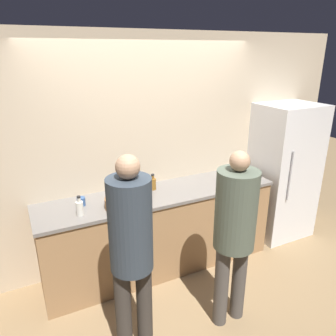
# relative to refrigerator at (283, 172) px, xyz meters

# --- Properties ---
(ground_plane) EXTENTS (14.00, 14.00, 0.00)m
(ground_plane) POSITION_rel_refrigerator_xyz_m (-1.79, -0.35, -0.89)
(ground_plane) COLOR #8C704C
(wall_back) EXTENTS (5.20, 0.06, 2.60)m
(wall_back) POSITION_rel_refrigerator_xyz_m (-1.79, 0.33, 0.41)
(wall_back) COLOR #C6B293
(wall_back) RESTS_ON ground_plane
(counter) EXTENTS (2.64, 0.66, 0.94)m
(counter) POSITION_rel_refrigerator_xyz_m (-1.79, 0.02, -0.42)
(counter) COLOR #9E754C
(counter) RESTS_ON ground_plane
(refrigerator) EXTENTS (0.76, 0.65, 1.78)m
(refrigerator) POSITION_rel_refrigerator_xyz_m (0.00, 0.00, 0.00)
(refrigerator) COLOR white
(refrigerator) RESTS_ON ground_plane
(person_left) EXTENTS (0.33, 0.33, 1.74)m
(person_left) POSITION_rel_refrigerator_xyz_m (-2.47, -0.95, 0.14)
(person_left) COLOR #38332D
(person_left) RESTS_ON ground_plane
(person_center) EXTENTS (0.35, 0.35, 1.66)m
(person_center) POSITION_rel_refrigerator_xyz_m (-1.56, -1.01, 0.10)
(person_center) COLOR #4C4742
(person_center) RESTS_ON ground_plane
(fruit_bowl) EXTENTS (0.33, 0.33, 0.15)m
(fruit_bowl) POSITION_rel_refrigerator_xyz_m (-2.28, -0.16, 0.11)
(fruit_bowl) COLOR brown
(fruit_bowl) RESTS_ON counter
(utensil_crock) EXTENTS (0.12, 0.12, 0.28)m
(utensil_crock) POSITION_rel_refrigerator_xyz_m (-2.06, 0.18, 0.13)
(utensil_crock) COLOR #3D424C
(utensil_crock) RESTS_ON counter
(bottle_amber) EXTENTS (0.07, 0.07, 0.18)m
(bottle_amber) POSITION_rel_refrigerator_xyz_m (-1.83, 0.11, 0.13)
(bottle_amber) COLOR brown
(bottle_amber) RESTS_ON counter
(bottle_clear) EXTENTS (0.07, 0.07, 0.20)m
(bottle_clear) POSITION_rel_refrigerator_xyz_m (-2.68, -0.14, 0.13)
(bottle_clear) COLOR silver
(bottle_clear) RESTS_ON counter
(cup_blue) EXTENTS (0.08, 0.08, 0.08)m
(cup_blue) POSITION_rel_refrigerator_xyz_m (-2.63, 0.06, 0.10)
(cup_blue) COLOR #335184
(cup_blue) RESTS_ON counter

